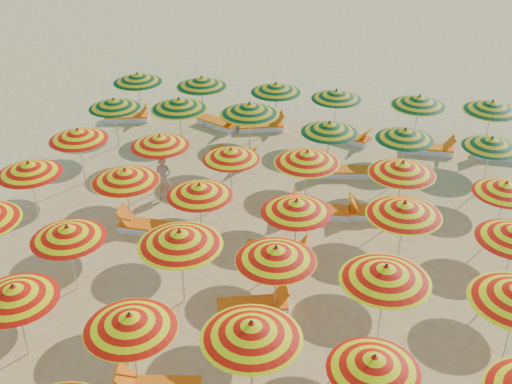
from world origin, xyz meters
TOP-DOWN VIEW (x-y plane):
  - ground at (0.00, 0.00)m, footprint 120.00×120.00m
  - umbrella_7 at (-3.82, -5.09)m, footprint 1.92×1.92m
  - umbrella_8 at (-1.06, -5.35)m, footprint 1.93×1.93m
  - umbrella_9 at (1.36, -5.11)m, footprint 2.44×2.44m
  - umbrella_10 at (3.71, -5.16)m, footprint 2.33×2.33m
  - umbrella_13 at (-3.88, -2.73)m, footprint 2.38×2.38m
  - umbrella_14 at (-1.06, -2.52)m, footprint 2.34×2.34m
  - umbrella_15 at (1.22, -2.40)m, footprint 2.25×2.25m
  - umbrella_16 at (3.71, -2.66)m, footprint 2.48×2.48m
  - umbrella_18 at (-6.57, -0.04)m, footprint 2.43×2.43m
  - umbrella_19 at (-3.68, 0.17)m, footprint 2.26×2.26m
  - umbrella_20 at (-1.48, 0.09)m, footprint 2.03×2.03m
  - umbrella_21 at (1.25, -0.17)m, footprint 1.97×1.97m
  - umbrella_22 at (3.95, 0.25)m, footprint 2.02×2.02m
  - umbrella_24 at (-6.30, 2.36)m, footprint 2.39×2.39m
  - umbrella_25 at (-3.65, 2.64)m, footprint 2.19×2.19m
  - umbrella_26 at (-1.28, 2.46)m, footprint 2.22×2.22m
  - umbrella_27 at (1.04, 2.48)m, footprint 2.03×2.03m
  - umbrella_28 at (3.78, 2.51)m, footprint 2.57×2.57m
  - umbrella_29 at (6.58, 2.36)m, footprint 1.97×1.97m
  - umbrella_30 at (-6.40, 5.16)m, footprint 1.83×1.83m
  - umbrella_31 at (-3.99, 5.29)m, footprint 2.01×2.01m
  - umbrella_32 at (-1.49, 5.37)m, footprint 2.42×2.42m
  - umbrella_33 at (1.32, 4.94)m, footprint 1.90×1.90m
  - umbrella_34 at (3.72, 5.01)m, footprint 2.29×2.29m
  - umbrella_35 at (6.37, 5.19)m, footprint 1.82×1.82m
  - umbrella_36 at (-6.53, 7.54)m, footprint 2.08×2.08m
  - umbrella_37 at (-3.96, 7.64)m, footprint 2.59×2.59m
  - umbrella_38 at (-1.15, 7.90)m, footprint 2.41×2.41m
  - umbrella_39 at (1.11, 7.92)m, footprint 1.93×1.93m
  - umbrella_40 at (4.05, 7.71)m, footprint 2.07×2.07m
  - umbrella_41 at (6.51, 7.85)m, footprint 2.07×2.07m
  - lounger_6 at (0.71, -2.44)m, footprint 1.83×1.16m
  - lounger_7 at (-3.18, 0.18)m, footprint 1.74×0.62m
  - lounger_8 at (0.75, -0.08)m, footprint 1.75×0.62m
  - lounger_9 at (1.54, 2.28)m, footprint 1.80×0.82m
  - lounger_10 at (3.18, 2.62)m, footprint 1.81×0.87m
  - lounger_11 at (-1.99, 5.17)m, footprint 1.82×1.22m
  - lounger_12 at (1.82, 4.98)m, footprint 1.82×0.98m
  - lounger_13 at (-7.03, 7.39)m, footprint 1.83×1.07m
  - lounger_14 at (-3.36, 7.73)m, footprint 1.82×1.20m
  - lounger_15 at (-1.65, 7.86)m, footprint 1.83×1.16m
  - lounger_16 at (1.71, 7.73)m, footprint 1.83×1.15m
  - lounger_17 at (4.65, 7.48)m, footprint 1.76×0.67m
  - lounger_18 at (7.01, 7.64)m, footprint 1.76×0.65m
  - beachgoer_a at (-3.38, 2.07)m, footprint 0.56×0.42m

SIDE VIEW (x-z plane):
  - ground at x=0.00m, z-range 0.00..0.00m
  - lounger_6 at x=0.71m, z-range -0.19..0.50m
  - lounger_7 at x=-3.18m, z-range -0.19..0.50m
  - lounger_8 at x=0.75m, z-range -0.19..0.50m
  - lounger_9 at x=1.54m, z-range -0.19..0.50m
  - lounger_10 at x=3.18m, z-range -0.19..0.50m
  - lounger_11 at x=-1.99m, z-range -0.19..0.50m
  - lounger_12 at x=1.82m, z-range -0.19..0.50m
  - lounger_13 at x=-7.03m, z-range -0.19..0.50m
  - lounger_14 at x=-3.36m, z-range -0.19..0.50m
  - lounger_15 at x=-1.65m, z-range -0.19..0.50m
  - lounger_16 at x=1.71m, z-range -0.19..0.50m
  - lounger_17 at x=4.65m, z-range -0.19..0.50m
  - lounger_18 at x=7.01m, z-range -0.19..0.50m
  - beachgoer_a at x=-3.38m, z-range 0.00..1.42m
  - umbrella_26 at x=-1.28m, z-range 0.71..2.57m
  - umbrella_29 at x=6.58m, z-range 0.71..2.58m
  - umbrella_10 at x=3.71m, z-range 0.71..2.59m
  - umbrella_35 at x=6.37m, z-range 0.72..2.62m
  - umbrella_20 at x=-1.48m, z-range 0.73..2.64m
  - umbrella_30 at x=-6.40m, z-range 0.73..2.64m
  - umbrella_39 at x=1.11m, z-range 0.74..2.67m
  - umbrella_13 at x=-3.88m, z-range 0.74..2.69m
  - umbrella_25 at x=-3.65m, z-range 0.74..2.70m
  - umbrella_33 at x=1.32m, z-range 0.75..2.71m
  - umbrella_7 at x=-3.82m, z-range 0.75..2.71m
  - umbrella_21 at x=1.25m, z-range 0.75..2.71m
  - umbrella_34 at x=3.72m, z-range 0.75..2.72m
  - umbrella_18 at x=-6.57m, z-range 0.75..2.73m
  - umbrella_24 at x=-6.30m, z-range 0.76..2.74m
  - umbrella_38 at x=-1.15m, z-range 0.76..2.76m
  - umbrella_8 at x=-1.06m, z-range 0.76..2.77m
  - umbrella_15 at x=1.22m, z-range 0.77..2.78m
  - umbrella_36 at x=-6.53m, z-range 0.77..2.79m
  - umbrella_19 at x=-3.68m, z-range 0.77..2.80m
  - umbrella_28 at x=3.78m, z-range 0.78..2.84m
  - umbrella_37 at x=-3.96m, z-range 0.79..2.85m
  - umbrella_27 at x=1.04m, z-range 0.79..2.86m
  - umbrella_22 at x=3.95m, z-range 0.79..2.87m
  - umbrella_40 at x=4.05m, z-range 0.80..2.89m
  - umbrella_41 at x=6.51m, z-range 0.80..2.89m
  - umbrella_31 at x=-3.99m, z-range 0.80..2.92m
  - umbrella_9 at x=1.36m, z-range 0.81..2.95m
  - umbrella_16 at x=3.71m, z-range 0.81..2.95m
  - umbrella_14 at x=-1.06m, z-range 0.82..2.98m
  - umbrella_32 at x=-1.49m, z-range 0.82..2.99m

